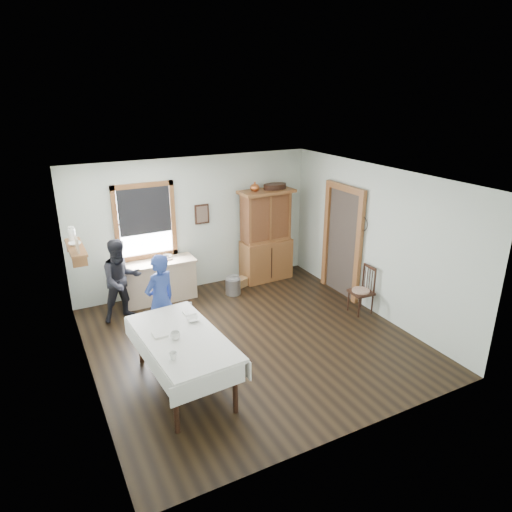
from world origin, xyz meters
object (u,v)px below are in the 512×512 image
pail (233,286)px  dining_table (183,361)px  spindle_chair (361,290)px  wicker_basket (240,282)px  work_counter (159,281)px  woman_blue (161,304)px  china_hutch (266,236)px  figure_dark (122,283)px

pail → dining_table: bearing=-127.6°
dining_table → spindle_chair: 3.68m
spindle_chair → wicker_basket: bearing=128.1°
work_counter → woman_blue: size_ratio=0.97×
dining_table → pail: dining_table is taller
woman_blue → wicker_basket: bearing=-169.4°
work_counter → wicker_basket: 1.71m
china_hutch → figure_dark: bearing=-174.0°
pail → figure_dark: bearing=-178.8°
pail → woman_blue: woman_blue is taller
pail → woman_blue: size_ratio=0.23×
dining_table → wicker_basket: size_ratio=6.51×
spindle_chair → china_hutch: bearing=112.5°
work_counter → china_hutch: china_hutch is taller
figure_dark → spindle_chair: bearing=-32.6°
china_hutch → woman_blue: china_hutch is taller
work_counter → figure_dark: (-0.79, -0.46, 0.29)m
figure_dark → pail: bearing=-7.2°
work_counter → spindle_chair: 3.85m
work_counter → pail: size_ratio=4.25×
work_counter → wicker_basket: work_counter is taller
work_counter → figure_dark: figure_dark is taller
dining_table → woman_blue: size_ratio=1.35×
spindle_chair → figure_dark: figure_dark is taller
spindle_chair → figure_dark: 4.32m
wicker_basket → woman_blue: 2.67m
wicker_basket → figure_dark: (-2.47, -0.32, 0.61)m
china_hutch → work_counter: bearing=177.5°
figure_dark → dining_table: bearing=-91.1°
woman_blue → figure_dark: bearing=-97.9°
dining_table → pail: (1.87, 2.43, -0.23)m
figure_dark → china_hutch: bearing=-0.4°
work_counter → spindle_chair: spindle_chair is taller
spindle_chair → woman_blue: bearing=173.7°
work_counter → figure_dark: size_ratio=1.01×
pail → figure_dark: size_ratio=0.24×
pail → figure_dark: figure_dark is taller
woman_blue → china_hutch: bearing=-174.6°
work_counter → pail: 1.46m
spindle_chair → pail: (-1.76, 1.82, -0.29)m
china_hutch → spindle_chair: (0.78, -2.22, -0.53)m
china_hutch → wicker_basket: bearing=-171.6°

